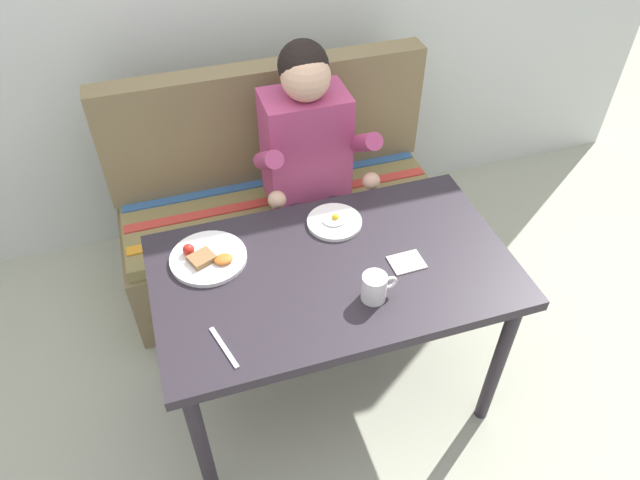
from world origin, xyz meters
TOP-DOWN VIEW (x-y plane):
  - ground_plane at (0.00, 0.00)m, footprint 8.00×8.00m
  - table at (0.00, 0.00)m, footprint 1.20×0.70m
  - couch at (0.00, 0.76)m, footprint 1.44×0.56m
  - person at (0.10, 0.59)m, footprint 0.45×0.61m
  - plate_breakfast at (-0.39, 0.16)m, footprint 0.26×0.26m
  - plate_eggs at (0.07, 0.21)m, footprint 0.20×0.20m
  - coffee_mug at (0.08, -0.16)m, footprint 0.12×0.08m
  - napkin at (0.24, -0.06)m, footprint 0.11×0.09m
  - fork at (-0.41, -0.21)m, footprint 0.06×0.17m

SIDE VIEW (x-z plane):
  - ground_plane at x=0.00m, z-range 0.00..0.00m
  - couch at x=0.00m, z-range -0.17..0.83m
  - table at x=0.00m, z-range 0.28..1.01m
  - fork at x=-0.41m, z-range 0.73..0.73m
  - napkin at x=0.24m, z-range 0.73..0.74m
  - plate_eggs at x=0.07m, z-range 0.72..0.76m
  - person at x=0.10m, z-range 0.13..1.35m
  - plate_breakfast at x=-0.39m, z-range 0.71..0.77m
  - coffee_mug at x=0.08m, z-range 0.73..0.83m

